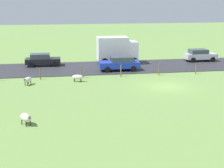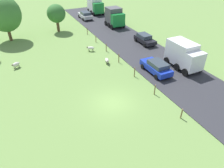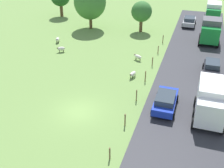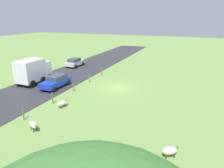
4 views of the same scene
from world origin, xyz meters
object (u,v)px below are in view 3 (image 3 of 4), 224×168
Objects in this scene: sheep_2 at (58,39)px; car_3 at (212,68)px; sheep_1 at (138,57)px; truck_0 at (213,12)px; sheep_0 at (133,74)px; car_2 at (189,21)px; truck_1 at (211,101)px; truck_2 at (210,31)px; tree_1 at (90,2)px; car_0 at (165,101)px; sheep_3 at (61,49)px; tree_2 at (142,12)px.

car_3 is at bearing -8.73° from sheep_2.
truck_0 is (8.93, 20.00, 1.37)m from sheep_1.
sheep_0 is at bearing -156.45° from car_3.
car_2 reaches higher than sheep_0.
truck_1 is 27.23m from car_2.
tree_1 is at bearing 176.90° from truck_2.
sheep_1 is at bearing -10.29° from sheep_2.
car_0 is (5.03, -9.83, 0.36)m from sheep_1.
car_2 is at bearing 38.65° from sheep_2.
truck_2 is at bearing 90.91° from truck_1.
car_2 is (5.18, 16.82, 0.36)m from sheep_1.
truck_2 reaches higher than sheep_3.
truck_0 reaches higher than car_0.
sheep_3 is at bearing 154.38° from truck_1.
truck_0 is 30.10m from car_0.
truck_1 is (21.87, -12.48, 1.31)m from sheep_2.
sheep_1 is 9.18m from car_3.
truck_0 is at bearing 90.51° from car_3.
car_0 is at bearing -48.41° from sheep_0.
truck_2 reaches higher than car_0.
car_0 reaches higher than sheep_2.
truck_0 reaches higher than car_2.
car_0 reaches higher than sheep_1.
sheep_2 is (-12.92, 2.35, 0.01)m from sheep_1.
sheep_3 is 0.26× the size of car_0.
sheep_0 is at bearing -108.70° from truck_0.
sheep_2 is at bearing 152.13° from sheep_0.
tree_1 reaches higher than car_3.
sheep_3 is 21.79m from truck_2.
truck_2 is 10.25m from car_3.
sheep_1 is 1.12× the size of sheep_2.
tree_1 is (-11.28, 14.97, 3.99)m from sheep_0.
car_0 is (4.48, -5.05, 0.41)m from sheep_0.
sheep_1 is 12.66m from truck_2.
sheep_1 is 0.31× the size of truck_2.
tree_2 is at bearing 117.57° from truck_1.
truck_2 reaches higher than truck_1.
sheep_2 is at bearing -105.60° from tree_1.
car_0 is at bearing -100.78° from truck_2.
truck_1 reaches higher than sheep_0.
sheep_2 is (-13.47, 7.12, 0.07)m from sheep_0.
truck_0 is at bearing 88.45° from truck_2.
truck_2 is (19.39, 9.83, 1.40)m from sheep_3.
sheep_0 is 26.20m from truck_0.
tree_2 reaches higher than car_2.
car_0 is (15.76, -20.02, -3.58)m from tree_1.
truck_0 is 1.13× the size of car_3.
tree_1 is 1.56× the size of truck_0.
tree_1 is at bearing 89.88° from sheep_3.
sheep_3 is 19.88m from car_3.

